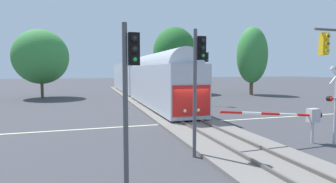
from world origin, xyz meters
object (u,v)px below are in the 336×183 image
Objects in this scene: traffic_signal_far_side at (205,68)px; traffic_signal_near_left at (130,79)px; commuter_train at (141,77)px; pine_left_background at (41,57)px; traffic_signal_median at (198,72)px; maple_right_background at (252,55)px; elm_centre_background at (175,52)px; crossing_gate_near at (303,116)px.

traffic_signal_near_left is at bearing -121.09° from traffic_signal_far_side.
commuter_train is 4.24× the size of pine_left_background.
pine_left_background is (-18.02, 13.25, 1.56)m from traffic_signal_far_side.
traffic_signal_near_left is at bearing -101.80° from commuter_train.
maple_right_background reaches higher than traffic_signal_median.
pine_left_background is 0.86× the size of elm_centre_background.
elm_centre_background is (-10.44, 5.84, 0.61)m from maple_right_background.
commuter_train is at bearing -178.64° from maple_right_background.
commuter_train is at bearing -19.81° from pine_left_background.
maple_right_background is at bearing -29.24° from elm_centre_background.
crossing_gate_near is 30.91m from elm_centre_background.
pine_left_background is (-7.15, 31.28, 2.03)m from traffic_signal_near_left.
maple_right_background is (11.93, 9.08, 2.04)m from traffic_signal_far_side.
commuter_train is at bearing 121.40° from traffic_signal_far_side.
traffic_signal_near_left is 0.88× the size of traffic_signal_far_side.
elm_centre_background reaches higher than pine_left_background.
crossing_gate_near is at bearing -96.11° from traffic_signal_far_side.
crossing_gate_near is 9.81m from traffic_signal_near_left.
pine_left_background is (-10.43, 28.97, 1.85)m from traffic_signal_median.
traffic_signal_far_side is at bearing -36.34° from pine_left_background.
crossing_gate_near is at bearing 15.99° from traffic_signal_near_left.
maple_right_background is (17.22, 0.41, 3.23)m from commuter_train.
commuter_train reaches higher than traffic_signal_near_left.
pine_left_background reaches higher than traffic_signal_near_left.
traffic_signal_median is at bearing -115.77° from traffic_signal_far_side.
traffic_signal_median is (-2.30, -24.39, 0.90)m from commuter_train.
traffic_signal_far_side is at bearing -58.60° from commuter_train.
traffic_signal_near_left is 0.49× the size of elm_centre_background.
maple_right_background reaches higher than pine_left_background.
traffic_signal_far_side is 22.42m from pine_left_background.
traffic_signal_median is 31.64m from maple_right_background.
traffic_signal_far_side is at bearing -142.73° from maple_right_background.
maple_right_background is at bearing -7.94° from pine_left_background.
pine_left_background is at bearing 143.66° from traffic_signal_far_side.
traffic_signal_near_left is 32.15m from pine_left_background.
traffic_signal_near_left is 21.05m from traffic_signal_far_side.
crossing_gate_near is 0.55× the size of elm_centre_background.
pine_left_background is (-16.37, 28.64, 4.10)m from crossing_gate_near.
commuter_train is at bearing 98.62° from crossing_gate_near.
traffic_signal_near_left is at bearing -164.01° from crossing_gate_near.
traffic_signal_median is at bearing -70.20° from pine_left_background.
pine_left_background is at bearing 172.06° from maple_right_background.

